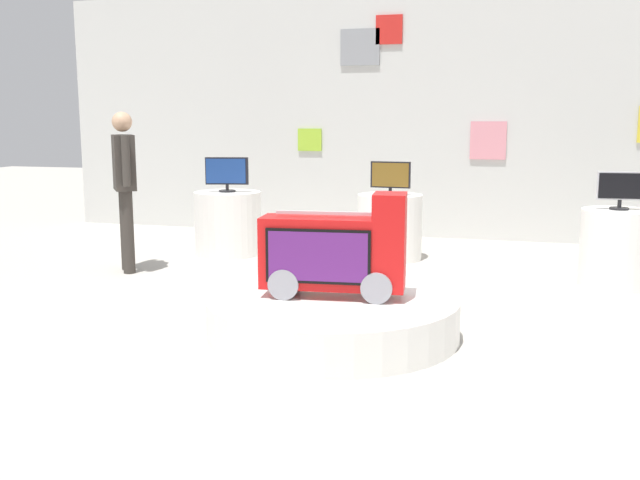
# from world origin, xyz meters

# --- Properties ---
(ground_plane) EXTENTS (30.00, 30.00, 0.00)m
(ground_plane) POSITION_xyz_m (0.00, 0.00, 0.00)
(ground_plane) COLOR #B2ADA3
(back_wall_display) EXTENTS (10.30, 0.13, 3.25)m
(back_wall_display) POSITION_xyz_m (0.01, 4.36, 1.63)
(back_wall_display) COLOR silver
(back_wall_display) RESTS_ON ground
(main_display_pedestal) EXTENTS (1.83, 1.83, 0.30)m
(main_display_pedestal) POSITION_xyz_m (-0.07, -0.24, 0.15)
(main_display_pedestal) COLOR white
(main_display_pedestal) RESTS_ON ground
(novelty_firetruck_tv) EXTENTS (1.06, 0.45, 0.76)m
(novelty_firetruck_tv) POSITION_xyz_m (-0.05, -0.25, 0.60)
(novelty_firetruck_tv) COLOR gray
(novelty_firetruck_tv) RESTS_ON main_display_pedestal
(display_pedestal_left_rear) EXTENTS (0.72, 0.72, 0.73)m
(display_pedestal_left_rear) POSITION_xyz_m (-0.18, 2.72, 0.36)
(display_pedestal_left_rear) COLOR white
(display_pedestal_left_rear) RESTS_ON ground
(tv_on_left_rear) EXTENTS (0.45, 0.22, 0.37)m
(tv_on_left_rear) POSITION_xyz_m (-0.18, 2.72, 0.92)
(tv_on_left_rear) COLOR black
(tv_on_left_rear) RESTS_ON display_pedestal_left_rear
(display_pedestal_center_rear) EXTENTS (0.77, 0.77, 0.73)m
(display_pedestal_center_rear) POSITION_xyz_m (-2.04, 2.51, 0.36)
(display_pedestal_center_rear) COLOR white
(display_pedestal_center_rear) RESTS_ON ground
(tv_on_center_rear) EXTENTS (0.49, 0.19, 0.40)m
(tv_on_center_rear) POSITION_xyz_m (-2.05, 2.51, 0.95)
(tv_on_center_rear) COLOR black
(tv_on_center_rear) RESTS_ON display_pedestal_center_rear
(display_pedestal_right_rear) EXTENTS (0.66, 0.66, 0.73)m
(display_pedestal_right_rear) POSITION_xyz_m (2.10, 1.98, 0.36)
(display_pedestal_right_rear) COLOR white
(display_pedestal_right_rear) RESTS_ON ground
(tv_on_right_rear) EXTENTS (0.42, 0.17, 0.35)m
(tv_on_right_rear) POSITION_xyz_m (2.10, 1.97, 0.93)
(tv_on_right_rear) COLOR black
(tv_on_right_rear) RESTS_ON display_pedestal_right_rear
(shopper_browsing_near_truck) EXTENTS (0.38, 0.47, 1.63)m
(shopper_browsing_near_truck) POSITION_xyz_m (-2.68, 1.35, 0.96)
(shopper_browsing_near_truck) COLOR #38332D
(shopper_browsing_near_truck) RESTS_ON ground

